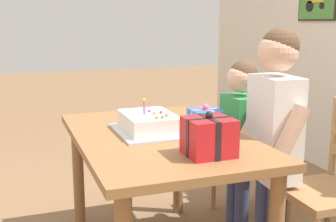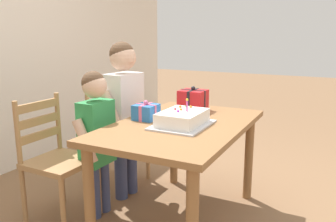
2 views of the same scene
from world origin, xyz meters
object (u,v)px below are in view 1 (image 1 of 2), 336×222
Objects in this scene: birthday_cake at (149,124)px; chair_right at (332,189)px; gift_box_red_large at (205,119)px; gift_box_beside_cake at (209,137)px; child_younger at (240,131)px; chair_left at (257,151)px; dining_table at (159,154)px; child_older at (274,124)px.

birthday_cake is 1.03m from chair_right.
gift_box_beside_cake is (0.44, -0.19, 0.03)m from gift_box_red_large.
child_younger is (-0.18, 0.32, -0.13)m from gift_box_red_large.
chair_left reaches higher than gift_box_red_large.
child_younger is at bearing -156.59° from chair_right.
dining_table is 0.93m from chair_left.
child_younger reaches higher than chair_left.
child_younger reaches higher than dining_table.
chair_right is (0.37, 0.84, -0.18)m from dining_table.
dining_table is 1.47× the size of chair_right.
birthday_cake is 0.99m from chair_left.
chair_left is 1.00× the size of chair_right.
dining_table is at bearing -167.94° from gift_box_beside_cake.
gift_box_red_large is at bearing -124.42° from chair_right.
chair_left is 0.37m from child_younger.
gift_box_beside_cake is 1.15m from chair_left.
birthday_cake is 2.10× the size of gift_box_beside_cake.
gift_box_red_large is 0.75m from chair_left.
gift_box_beside_cake is (0.48, 0.13, 0.04)m from birthday_cake.
chair_right is at bearing 63.95° from birthday_cake.
child_younger is at bearing 107.73° from dining_table.
gift_box_beside_cake is 0.56m from child_older.
gift_box_beside_cake is at bearing -23.03° from gift_box_red_large.
chair_right is at bearing 51.25° from child_older.
gift_box_red_large is 0.37m from child_older.
birthday_cake is 0.48× the size of chair_right.
child_older reaches higher than chair_right.
birthday_cake is at bearing -165.13° from gift_box_beside_cake.
gift_box_red_large is at bearing 82.22° from birthday_cake.
chair_left is at bearing 180.00° from chair_right.
gift_box_red_large is 0.13× the size of child_older.
chair_right is at bearing 93.96° from gift_box_beside_cake.
birthday_cake is 0.32m from gift_box_red_large.
child_younger reaches higher than chair_right.
gift_box_beside_cake reaches higher than gift_box_red_large.
gift_box_red_large is 0.15× the size of child_younger.
dining_table is 0.17m from birthday_cake.
gift_box_beside_cake reaches higher than dining_table.
birthday_cake is at bearing -70.19° from chair_left.
chair_right is 0.45m from child_older.
birthday_cake is 0.40× the size of child_younger.
birthday_cake reaches higher than gift_box_red_large.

